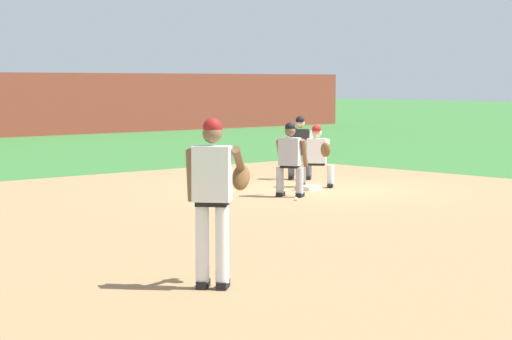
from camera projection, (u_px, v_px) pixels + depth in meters
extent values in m
plane|color=#336B2D|center=(309.00, 190.00, 20.65)|extent=(160.00, 160.00, 0.00)
cube|color=#9E754C|center=(276.00, 224.00, 15.73)|extent=(18.00, 18.00, 0.01)
cube|color=white|center=(309.00, 188.00, 20.65)|extent=(0.38, 0.38, 0.09)
sphere|color=white|center=(296.00, 199.00, 18.76)|extent=(0.07, 0.07, 0.07)
cube|color=black|center=(203.00, 284.00, 10.86)|extent=(0.27, 0.25, 0.09)
cylinder|color=white|center=(202.00, 243.00, 10.78)|extent=(0.15, 0.15, 0.84)
cube|color=black|center=(223.00, 285.00, 10.82)|extent=(0.27, 0.25, 0.09)
cylinder|color=white|center=(222.00, 244.00, 10.74)|extent=(0.15, 0.15, 0.84)
cube|color=black|center=(212.00, 203.00, 10.72)|extent=(0.37, 0.39, 0.06)
cube|color=white|center=(212.00, 174.00, 10.69)|extent=(0.44, 0.46, 0.60)
sphere|color=brown|center=(212.00, 134.00, 10.68)|extent=(0.21, 0.21, 0.21)
sphere|color=maroon|center=(212.00, 127.00, 10.67)|extent=(0.20, 0.20, 0.20)
cube|color=maroon|center=(214.00, 129.00, 10.76)|extent=(0.19, 0.20, 0.02)
cylinder|color=brown|center=(191.00, 175.00, 10.81)|extent=(0.20, 0.19, 0.59)
cylinder|color=brown|center=(240.00, 163.00, 10.94)|extent=(0.47, 0.40, 0.41)
ellipsoid|color=brown|center=(241.00, 177.00, 11.03)|extent=(0.36, 0.34, 0.34)
cube|color=black|center=(330.00, 186.00, 21.07)|extent=(0.27, 0.25, 0.09)
cylinder|color=white|center=(331.00, 174.00, 21.09)|extent=(0.15, 0.15, 0.40)
cube|color=black|center=(302.00, 185.00, 21.17)|extent=(0.27, 0.25, 0.09)
cylinder|color=white|center=(302.00, 174.00, 21.19)|extent=(0.15, 0.15, 0.40)
cube|color=black|center=(317.00, 164.00, 21.12)|extent=(0.37, 0.39, 0.06)
cube|color=white|center=(317.00, 151.00, 21.09)|extent=(0.44, 0.46, 0.52)
sphere|color=#DBB28E|center=(317.00, 132.00, 21.04)|extent=(0.21, 0.21, 0.21)
sphere|color=maroon|center=(317.00, 129.00, 21.03)|extent=(0.20, 0.20, 0.20)
cube|color=maroon|center=(316.00, 131.00, 20.95)|extent=(0.19, 0.20, 0.02)
cylinder|color=#DBB28E|center=(327.00, 145.00, 20.63)|extent=(0.51, 0.43, 0.24)
cylinder|color=#DBB28E|center=(304.00, 154.00, 21.04)|extent=(0.24, 0.22, 0.58)
ellipsoid|color=brown|center=(326.00, 150.00, 20.43)|extent=(0.29, 0.29, 0.35)
cube|color=black|center=(280.00, 194.00, 19.49)|extent=(0.28, 0.22, 0.09)
cylinder|color=#B2B2B7|center=(280.00, 180.00, 19.42)|extent=(0.15, 0.15, 0.50)
cube|color=black|center=(300.00, 195.00, 19.35)|extent=(0.28, 0.22, 0.09)
cylinder|color=#B2B2B7|center=(300.00, 181.00, 19.29)|extent=(0.15, 0.15, 0.50)
cube|color=black|center=(290.00, 166.00, 19.33)|extent=(0.34, 0.39, 0.06)
cube|color=#B2B2B7|center=(290.00, 152.00, 19.31)|extent=(0.40, 0.47, 0.54)
sphere|color=brown|center=(290.00, 131.00, 19.29)|extent=(0.21, 0.21, 0.21)
sphere|color=black|center=(290.00, 127.00, 19.28)|extent=(0.20, 0.20, 0.20)
cube|color=black|center=(292.00, 128.00, 19.37)|extent=(0.18, 0.20, 0.02)
cylinder|color=brown|center=(280.00, 152.00, 19.53)|extent=(0.33, 0.23, 0.56)
cylinder|color=brown|center=(304.00, 153.00, 19.37)|extent=(0.33, 0.23, 0.56)
cube|color=black|center=(308.00, 178.00, 22.78)|extent=(0.27, 0.25, 0.09)
cylinder|color=#515154|center=(309.00, 165.00, 22.80)|extent=(0.15, 0.15, 0.50)
cube|color=black|center=(291.00, 178.00, 22.83)|extent=(0.27, 0.25, 0.09)
cylinder|color=#515154|center=(291.00, 165.00, 22.85)|extent=(0.15, 0.15, 0.50)
cube|color=black|center=(300.00, 153.00, 22.80)|extent=(0.37, 0.39, 0.06)
cube|color=#232326|center=(300.00, 141.00, 22.77)|extent=(0.44, 0.46, 0.54)
sphere|color=#DBB28E|center=(300.00, 123.00, 22.72)|extent=(0.21, 0.21, 0.21)
sphere|color=black|center=(300.00, 120.00, 22.71)|extent=(0.20, 0.20, 0.20)
cube|color=black|center=(300.00, 122.00, 22.62)|extent=(0.19, 0.20, 0.02)
cylinder|color=#DBB28E|center=(311.00, 143.00, 22.60)|extent=(0.31, 0.28, 0.56)
cylinder|color=#DBB28E|center=(289.00, 143.00, 22.66)|extent=(0.31, 0.28, 0.56)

